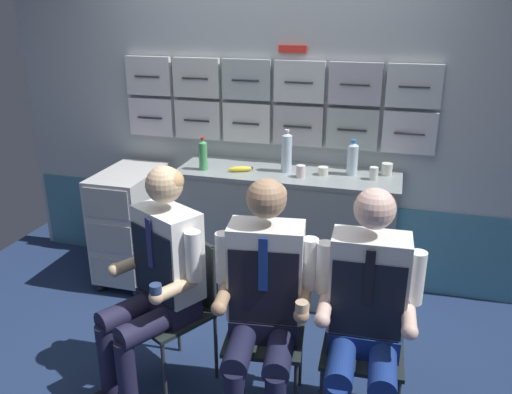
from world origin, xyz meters
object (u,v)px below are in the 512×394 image
at_px(service_trolley, 131,222).
at_px(paper_cup_tan, 301,171).
at_px(water_bottle_blue_cap, 203,155).
at_px(crew_member_right, 264,295).
at_px(folding_chair_by_counter, 365,325).
at_px(folding_chair_right, 267,312).
at_px(folding_chair_left, 183,294).
at_px(crew_member_by_counter, 366,309).
at_px(snack_banana, 240,169).
at_px(crew_member_left, 157,273).

bearing_deg(service_trolley, paper_cup_tan, 1.27).
distance_m(service_trolley, water_bottle_blue_cap, 0.85).
xyz_separation_m(crew_member_right, folding_chair_by_counter, (0.49, 0.18, -0.20)).
bearing_deg(folding_chair_right, folding_chair_by_counter, 2.47).
relative_size(folding_chair_left, paper_cup_tan, 10.05).
bearing_deg(folding_chair_left, crew_member_by_counter, -10.12).
height_order(folding_chair_by_counter, snack_banana, snack_banana).
bearing_deg(folding_chair_by_counter, crew_member_right, -160.00).
xyz_separation_m(crew_member_by_counter, snack_banana, (-0.99, 1.17, 0.26)).
distance_m(crew_member_left, crew_member_by_counter, 1.11).
bearing_deg(folding_chair_left, folding_chair_right, -5.29).
height_order(paper_cup_tan, snack_banana, paper_cup_tan).
height_order(service_trolley, folding_chair_right, service_trolley).
bearing_deg(folding_chair_right, water_bottle_blue_cap, 126.16).
xyz_separation_m(crew_member_right, water_bottle_blue_cap, (-0.76, 1.17, 0.34)).
relative_size(crew_member_right, folding_chair_by_counter, 1.53).
distance_m(paper_cup_tan, snack_banana, 0.44).
height_order(crew_member_right, snack_banana, crew_member_right).
bearing_deg(service_trolley, snack_banana, 2.34).
distance_m(folding_chair_right, crew_member_right, 0.25).
bearing_deg(service_trolley, crew_member_right, -40.06).
distance_m(folding_chair_right, crew_member_by_counter, 0.57).
xyz_separation_m(crew_member_by_counter, paper_cup_tan, (-0.55, 1.17, 0.28)).
bearing_deg(paper_cup_tan, water_bottle_blue_cap, -178.56).
distance_m(folding_chair_left, crew_member_right, 0.60).
bearing_deg(snack_banana, crew_member_left, -96.03).
bearing_deg(service_trolley, folding_chair_by_counter, -27.65).
bearing_deg(service_trolley, water_bottle_blue_cap, 1.07).
bearing_deg(crew_member_by_counter, water_bottle_blue_cap, 137.59).
height_order(service_trolley, folding_chair_by_counter, service_trolley).
height_order(folding_chair_by_counter, water_bottle_blue_cap, water_bottle_blue_cap).
relative_size(service_trolley, folding_chair_right, 1.04).
height_order(folding_chair_left, snack_banana, snack_banana).
height_order(service_trolley, paper_cup_tan, paper_cup_tan).
bearing_deg(folding_chair_by_counter, service_trolley, 152.35).
relative_size(crew_member_right, water_bottle_blue_cap, 5.46).
distance_m(crew_member_left, snack_banana, 1.16).
height_order(service_trolley, crew_member_right, crew_member_right).
relative_size(crew_member_right, paper_cup_tan, 15.40).
distance_m(service_trolley, crew_member_left, 1.36).
xyz_separation_m(crew_member_right, paper_cup_tan, (-0.05, 1.19, 0.28)).
bearing_deg(paper_cup_tan, folding_chair_right, -88.13).
bearing_deg(paper_cup_tan, crew_member_right, -87.42).
height_order(crew_member_left, snack_banana, crew_member_left).
bearing_deg(crew_member_right, crew_member_left, 173.78).
bearing_deg(service_trolley, crew_member_left, -54.87).
height_order(folding_chair_right, folding_chair_by_counter, same).
bearing_deg(folding_chair_left, crew_member_left, -119.33).
bearing_deg(folding_chair_right, crew_member_left, -171.25).
relative_size(folding_chair_by_counter, paper_cup_tan, 10.05).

